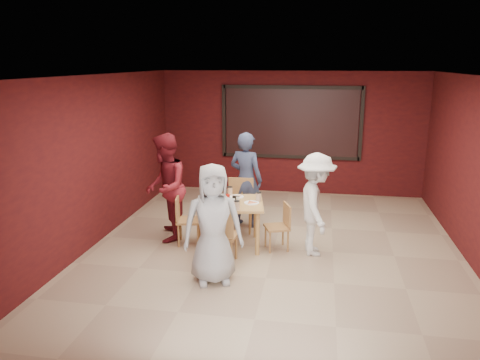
% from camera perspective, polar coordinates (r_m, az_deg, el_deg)
% --- Properties ---
extents(floor, '(7.00, 7.00, 0.00)m').
position_cam_1_polar(floor, '(7.86, 4.17, -8.28)').
color(floor, tan).
rests_on(floor, ground).
extents(window_blinds, '(3.00, 0.02, 1.50)m').
position_cam_1_polar(window_blinds, '(10.78, 6.24, 6.98)').
color(window_blinds, black).
extents(dining_table, '(1.12, 1.12, 0.91)m').
position_cam_1_polar(dining_table, '(7.71, -0.83, -3.38)').
color(dining_table, tan).
rests_on(dining_table, floor).
extents(chair_front, '(0.45, 0.45, 0.91)m').
position_cam_1_polar(chair_front, '(7.05, -2.33, -6.47)').
color(chair_front, '#A36C3F').
rests_on(chair_front, floor).
extents(chair_back, '(0.50, 0.50, 0.95)m').
position_cam_1_polar(chair_back, '(8.51, 0.06, -2.61)').
color(chair_back, '#A36C3F').
rests_on(chair_back, floor).
extents(chair_left, '(0.47, 0.47, 0.82)m').
position_cam_1_polar(chair_left, '(7.93, -6.77, -4.52)').
color(chair_left, '#A36C3F').
rests_on(chair_left, floor).
extents(chair_right, '(0.48, 0.48, 0.77)m').
position_cam_1_polar(chair_right, '(7.68, 4.99, -5.35)').
color(chair_right, '#A36C3F').
rests_on(chair_right, floor).
extents(diner_front, '(0.96, 0.78, 1.69)m').
position_cam_1_polar(diner_front, '(6.44, -3.32, -5.40)').
color(diner_front, '#ADADAD').
rests_on(diner_front, floor).
extents(diner_back, '(0.75, 0.60, 1.77)m').
position_cam_1_polar(diner_back, '(8.64, 0.73, 0.06)').
color(diner_back, '#313A58').
rests_on(diner_back, floor).
extents(diner_left, '(0.89, 1.04, 1.85)m').
position_cam_1_polar(diner_left, '(8.05, -9.07, -0.91)').
color(diner_left, maroon).
rests_on(diner_left, floor).
extents(diner_right, '(0.77, 1.14, 1.64)m').
position_cam_1_polar(diner_right, '(7.46, 9.23, -2.98)').
color(diner_right, white).
rests_on(diner_right, floor).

